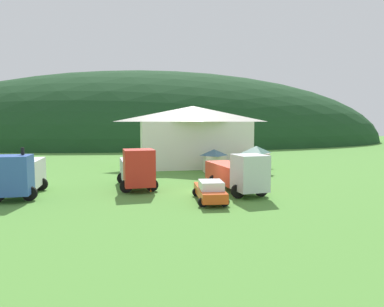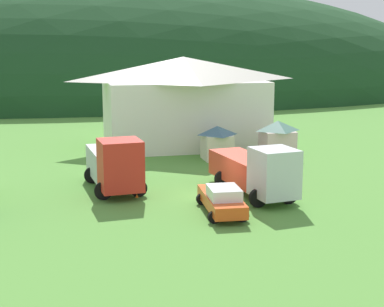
% 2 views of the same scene
% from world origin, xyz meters
% --- Properties ---
extents(ground_plane, '(200.00, 200.00, 0.00)m').
position_xyz_m(ground_plane, '(0.00, 0.00, 0.00)').
color(ground_plane, '#518C38').
extents(forested_hill_backdrop, '(133.62, 60.00, 39.14)m').
position_xyz_m(forested_hill_backdrop, '(0.00, 69.47, 0.00)').
color(forested_hill_backdrop, '#193D1E').
rests_on(forested_hill_backdrop, ground).
extents(depot_building, '(15.16, 10.16, 8.13)m').
position_xyz_m(depot_building, '(2.12, 18.01, 4.19)').
color(depot_building, white).
rests_on(depot_building, ground).
extents(play_shed_cream, '(2.44, 2.54, 2.78)m').
position_xyz_m(play_shed_cream, '(3.40, 10.95, 1.43)').
color(play_shed_cream, beige).
rests_on(play_shed_cream, ground).
extents(play_shed_pink, '(2.73, 2.46, 3.19)m').
position_xyz_m(play_shed_pink, '(8.23, 9.94, 1.65)').
color(play_shed_pink, beige).
rests_on(play_shed_pink, ground).
extents(box_truck_blue, '(3.54, 6.96, 3.50)m').
position_xyz_m(box_truck_blue, '(-15.08, 0.87, 1.83)').
color(box_truck_blue, '#3356AD').
rests_on(box_truck_blue, ground).
extents(crane_truck_red, '(3.71, 7.56, 3.67)m').
position_xyz_m(crane_truck_red, '(-5.71, 2.80, 1.80)').
color(crane_truck_red, red).
rests_on(crane_truck_red, ground).
extents(tow_truck_silver, '(3.85, 8.64, 3.42)m').
position_xyz_m(tow_truck_silver, '(2.79, -0.40, 1.65)').
color(tow_truck_silver, silver).
rests_on(tow_truck_silver, ground).
extents(service_pickup_orange, '(2.47, 5.40, 1.66)m').
position_xyz_m(service_pickup_orange, '(-0.32, -3.58, 0.83)').
color(service_pickup_orange, '#DE4C1A').
rests_on(service_pickup_orange, ground).
extents(traffic_light_west, '(0.20, 0.32, 4.08)m').
position_xyz_m(traffic_light_west, '(-14.30, -0.82, 2.51)').
color(traffic_light_west, '#4C4C51').
rests_on(traffic_light_west, ground).
extents(traffic_cone_near_pickup, '(0.36, 0.36, 0.55)m').
position_xyz_m(traffic_cone_near_pickup, '(-4.57, 0.86, 0.00)').
color(traffic_cone_near_pickup, orange).
rests_on(traffic_cone_near_pickup, ground).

